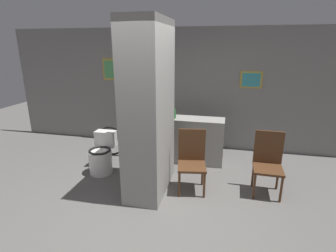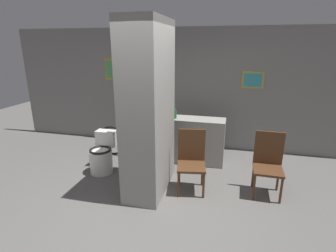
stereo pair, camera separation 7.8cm
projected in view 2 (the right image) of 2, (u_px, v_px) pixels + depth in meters
name	position (u px, v px, depth m)	size (l,w,h in m)	color
ground_plane	(144.00, 208.00, 3.74)	(14.00, 14.00, 0.00)	#5B5956
wall_back	(181.00, 89.00, 5.79)	(8.00, 0.09, 2.60)	gray
pillar_center	(149.00, 110.00, 3.91)	(0.57, 1.15, 2.60)	gray
counter_shelf	(189.00, 140.00, 5.16)	(1.35, 0.44, 0.89)	gray
toilet	(102.00, 156.00, 4.78)	(0.41, 0.57, 0.72)	white
chair_near_pillar	(191.00, 159.00, 4.13)	(0.50, 0.50, 0.97)	#4C2D19
chair_by_doorway	(268.00, 162.00, 4.02)	(0.44, 0.44, 0.97)	#4C2D19
bicycle	(137.00, 142.00, 5.36)	(1.73, 0.42, 0.69)	black
bottle_tall	(175.00, 114.00, 4.99)	(0.07, 0.07, 0.25)	#267233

